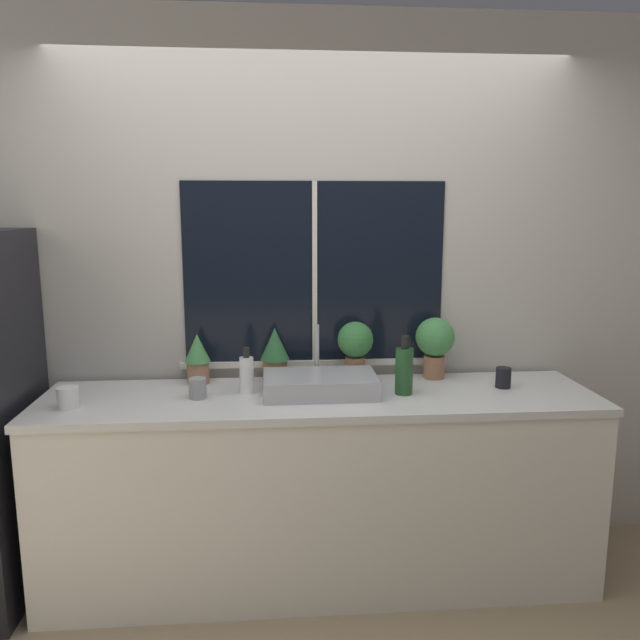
% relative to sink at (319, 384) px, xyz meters
% --- Properties ---
extents(ground_plane, '(14.00, 14.00, 0.00)m').
position_rel_sink_xyz_m(ground_plane, '(0.00, -0.33, -0.96)').
color(ground_plane, '#937F60').
extents(wall_back, '(8.00, 0.09, 2.70)m').
position_rel_sink_xyz_m(wall_back, '(0.00, 0.36, 0.39)').
color(wall_back, '#BCB7AD').
rests_on(wall_back, ground_plane).
extents(wall_right, '(0.06, 7.00, 2.70)m').
position_rel_sink_xyz_m(wall_right, '(2.21, 1.17, 0.39)').
color(wall_right, '#BCB7AD').
rests_on(wall_right, ground_plane).
extents(counter, '(2.56, 0.64, 0.92)m').
position_rel_sink_xyz_m(counter, '(0.00, -0.02, -0.50)').
color(counter, silver).
rests_on(counter, ground_plane).
extents(sink, '(0.52, 0.37, 0.29)m').
position_rel_sink_xyz_m(sink, '(0.00, 0.00, 0.00)').
color(sink, '#ADADB2').
rests_on(sink, counter).
extents(potted_plant_far_left, '(0.13, 0.13, 0.25)m').
position_rel_sink_xyz_m(potted_plant_far_left, '(-0.58, 0.22, 0.09)').
color(potted_plant_far_left, '#9E6B4C').
rests_on(potted_plant_far_left, counter).
extents(potted_plant_center_left, '(0.14, 0.14, 0.27)m').
position_rel_sink_xyz_m(potted_plant_center_left, '(-0.20, 0.22, 0.10)').
color(potted_plant_center_left, '#9E6B4C').
rests_on(potted_plant_center_left, counter).
extents(potted_plant_center_right, '(0.18, 0.18, 0.29)m').
position_rel_sink_xyz_m(potted_plant_center_right, '(0.20, 0.22, 0.13)').
color(potted_plant_center_right, '#9E6B4C').
rests_on(potted_plant_center_right, counter).
extents(potted_plant_far_right, '(0.19, 0.19, 0.31)m').
position_rel_sink_xyz_m(potted_plant_far_right, '(0.60, 0.22, 0.14)').
color(potted_plant_far_right, '#9E6B4C').
rests_on(potted_plant_far_right, counter).
extents(soap_bottle, '(0.07, 0.07, 0.22)m').
position_rel_sink_xyz_m(soap_bottle, '(-0.34, 0.04, 0.04)').
color(soap_bottle, white).
rests_on(soap_bottle, counter).
extents(bottle_tall, '(0.08, 0.08, 0.28)m').
position_rel_sink_xyz_m(bottle_tall, '(0.39, -0.04, 0.07)').
color(bottle_tall, '#235128').
rests_on(bottle_tall, counter).
extents(mug_grey, '(0.08, 0.08, 0.09)m').
position_rel_sink_xyz_m(mug_grey, '(-0.55, -0.03, 0.00)').
color(mug_grey, gray).
rests_on(mug_grey, counter).
extents(mug_black, '(0.07, 0.07, 0.10)m').
position_rel_sink_xyz_m(mug_black, '(0.88, 0.02, 0.00)').
color(mug_black, black).
rests_on(mug_black, counter).
extents(mug_white, '(0.09, 0.09, 0.09)m').
position_rel_sink_xyz_m(mug_white, '(-1.09, -0.12, 0.00)').
color(mug_white, white).
rests_on(mug_white, counter).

